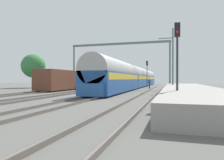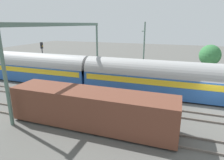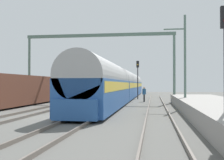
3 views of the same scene
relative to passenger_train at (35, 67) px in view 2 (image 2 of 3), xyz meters
The scene contains 12 objects.
ground 22.27m from the passenger_train, 95.58° to the right, with size 120.00×120.00×0.00m, color #595854.
track_west 22.58m from the passenger_train, 101.06° to the right, with size 1.52×60.00×0.16m.
track_east 22.16m from the passenger_train, 90.00° to the right, with size 1.52×60.00×0.16m.
track_far_east 22.58m from the passenger_train, 78.94° to the right, with size 1.52×60.00×0.16m.
platform 21.72m from the passenger_train, 67.95° to the right, with size 4.40×28.00×0.90m.
passenger_train is the anchor object (origin of this frame).
freight_car 15.32m from the passenger_train, 124.32° to the right, with size 2.80×13.00×2.70m.
person_crossing 6.48m from the passenger_train, 62.45° to the right, with size 0.41×0.47×1.73m.
railway_signal_far 2.35m from the passenger_train, ahead, with size 0.36×0.30×5.21m.
catenary_gantry 8.01m from the passenger_train, 108.10° to the right, with size 17.35×0.28×7.86m.
catenary_pole_east_mid 15.43m from the passenger_train, 64.11° to the right, with size 1.90×0.20×8.00m.
tree_east_background 26.37m from the passenger_train, 61.33° to the right, with size 3.26×3.26×4.63m.
Camera 2 is at (-18.94, 3.32, 7.76)m, focal length 31.15 mm.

